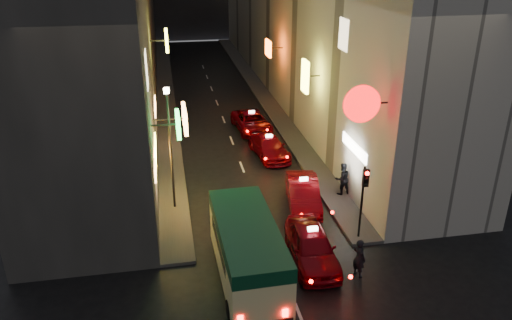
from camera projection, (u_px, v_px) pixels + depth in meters
sidewalk_left at (166, 95)px, 44.44m from camera, size 1.50×52.00×0.15m
sidewalk_right at (259, 90)px, 45.87m from camera, size 1.50×52.00×0.15m
minibus at (247, 246)px, 19.38m from camera, size 2.32×6.32×2.70m
taxi_near at (312, 243)px, 21.05m from camera, size 2.51×5.63×1.93m
taxi_second at (303, 191)px, 25.55m from camera, size 3.00×5.57×1.85m
taxi_third at (269, 145)px, 31.62m from camera, size 2.50×4.90×1.67m
taxi_far at (252, 120)px, 35.89m from camera, size 2.46×5.05×1.72m
pedestrian_crossing at (359, 256)px, 20.09m from camera, size 0.63×0.75×1.93m
pedestrian_sidewalk at (342, 177)px, 26.41m from camera, size 0.83×0.60×2.01m
traffic_light at (364, 188)px, 21.79m from camera, size 0.26×0.43×3.50m
lamp_post at (170, 141)px, 24.08m from camera, size 0.28×0.28×6.22m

